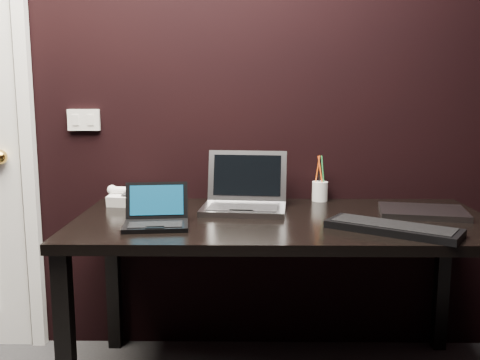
{
  "coord_description": "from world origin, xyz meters",
  "views": [
    {
      "loc": [
        0.15,
        -0.74,
        1.25
      ],
      "look_at": [
        0.12,
        1.35,
        0.91
      ],
      "focal_mm": 40.0,
      "sensor_mm": 36.0,
      "label": 1
    }
  ],
  "objects_px": {
    "desk": "(283,236)",
    "ext_keyboard": "(393,228)",
    "mobile_phone": "(134,204)",
    "pen_cup": "(320,190)",
    "silver_laptop": "(245,199)",
    "desk_phone": "(129,197)",
    "netbook": "(156,218)",
    "closed_laptop": "(423,212)"
  },
  "relations": [
    {
      "from": "closed_laptop",
      "to": "mobile_phone",
      "type": "distance_m",
      "value": 1.23
    },
    {
      "from": "silver_laptop",
      "to": "pen_cup",
      "type": "relative_size",
      "value": 1.79
    },
    {
      "from": "netbook",
      "to": "mobile_phone",
      "type": "height_order",
      "value": "netbook"
    },
    {
      "from": "closed_laptop",
      "to": "pen_cup",
      "type": "bearing_deg",
      "value": 144.45
    },
    {
      "from": "desk",
      "to": "silver_laptop",
      "type": "bearing_deg",
      "value": 136.72
    },
    {
      "from": "mobile_phone",
      "to": "pen_cup",
      "type": "height_order",
      "value": "pen_cup"
    },
    {
      "from": "silver_laptop",
      "to": "pen_cup",
      "type": "distance_m",
      "value": 0.41
    },
    {
      "from": "ext_keyboard",
      "to": "pen_cup",
      "type": "xyz_separation_m",
      "value": [
        -0.19,
        0.57,
        0.04
      ]
    },
    {
      "from": "ext_keyboard",
      "to": "closed_laptop",
      "type": "bearing_deg",
      "value": 54.78
    },
    {
      "from": "mobile_phone",
      "to": "netbook",
      "type": "bearing_deg",
      "value": -61.27
    },
    {
      "from": "desk_phone",
      "to": "desk",
      "type": "bearing_deg",
      "value": -19.95
    },
    {
      "from": "mobile_phone",
      "to": "closed_laptop",
      "type": "bearing_deg",
      "value": -1.96
    },
    {
      "from": "silver_laptop",
      "to": "desk_phone",
      "type": "bearing_deg",
      "value": 169.27
    },
    {
      "from": "desk",
      "to": "silver_laptop",
      "type": "height_order",
      "value": "silver_laptop"
    },
    {
      "from": "desk",
      "to": "pen_cup",
      "type": "bearing_deg",
      "value": 60.58
    },
    {
      "from": "desk_phone",
      "to": "mobile_phone",
      "type": "xyz_separation_m",
      "value": [
        0.05,
        -0.14,
        -0.0
      ]
    },
    {
      "from": "closed_laptop",
      "to": "ext_keyboard",
      "type": "bearing_deg",
      "value": -125.22
    },
    {
      "from": "netbook",
      "to": "desk_phone",
      "type": "bearing_deg",
      "value": 115.85
    },
    {
      "from": "silver_laptop",
      "to": "mobile_phone",
      "type": "height_order",
      "value": "silver_laptop"
    },
    {
      "from": "netbook",
      "to": "mobile_phone",
      "type": "bearing_deg",
      "value": 118.73
    },
    {
      "from": "netbook",
      "to": "mobile_phone",
      "type": "relative_size",
      "value": 2.91
    },
    {
      "from": "silver_laptop",
      "to": "closed_laptop",
      "type": "relative_size",
      "value": 0.99
    },
    {
      "from": "ext_keyboard",
      "to": "desk_phone",
      "type": "distance_m",
      "value": 1.17
    },
    {
      "from": "closed_laptop",
      "to": "mobile_phone",
      "type": "relative_size",
      "value": 4.25
    },
    {
      "from": "netbook",
      "to": "ext_keyboard",
      "type": "height_order",
      "value": "netbook"
    },
    {
      "from": "desk",
      "to": "closed_laptop",
      "type": "distance_m",
      "value": 0.6
    },
    {
      "from": "ext_keyboard",
      "to": "netbook",
      "type": "bearing_deg",
      "value": 174.94
    },
    {
      "from": "ext_keyboard",
      "to": "mobile_phone",
      "type": "distance_m",
      "value": 1.08
    },
    {
      "from": "ext_keyboard",
      "to": "mobile_phone",
      "type": "bearing_deg",
      "value": 162.17
    },
    {
      "from": "desk_phone",
      "to": "mobile_phone",
      "type": "relative_size",
      "value": 2.24
    },
    {
      "from": "desk_phone",
      "to": "pen_cup",
      "type": "height_order",
      "value": "pen_cup"
    },
    {
      "from": "desk_phone",
      "to": "pen_cup",
      "type": "xyz_separation_m",
      "value": [
        0.88,
        0.1,
        0.01
      ]
    },
    {
      "from": "netbook",
      "to": "pen_cup",
      "type": "bearing_deg",
      "value": 35.24
    },
    {
      "from": "silver_laptop",
      "to": "pen_cup",
      "type": "xyz_separation_m",
      "value": [
        0.36,
        0.2,
        0.0
      ]
    },
    {
      "from": "netbook",
      "to": "silver_laptop",
      "type": "bearing_deg",
      "value": 40.56
    },
    {
      "from": "closed_laptop",
      "to": "pen_cup",
      "type": "distance_m",
      "value": 0.49
    },
    {
      "from": "silver_laptop",
      "to": "desk_phone",
      "type": "distance_m",
      "value": 0.54
    },
    {
      "from": "pen_cup",
      "to": "desk",
      "type": "bearing_deg",
      "value": -119.42
    },
    {
      "from": "desk_phone",
      "to": "ext_keyboard",
      "type": "bearing_deg",
      "value": -23.55
    },
    {
      "from": "closed_laptop",
      "to": "desk_phone",
      "type": "relative_size",
      "value": 1.9
    },
    {
      "from": "desk",
      "to": "silver_laptop",
      "type": "xyz_separation_m",
      "value": [
        -0.16,
        0.15,
        0.12
      ]
    },
    {
      "from": "desk",
      "to": "ext_keyboard",
      "type": "xyz_separation_m",
      "value": [
        0.39,
        -0.22,
        0.09
      ]
    }
  ]
}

